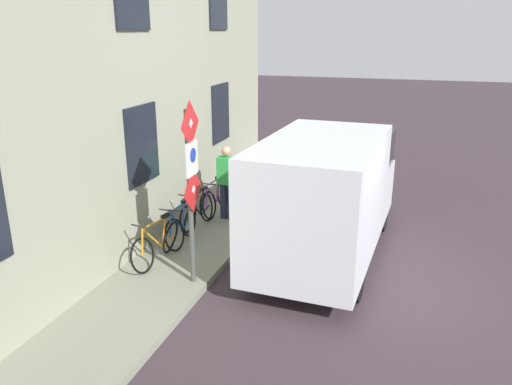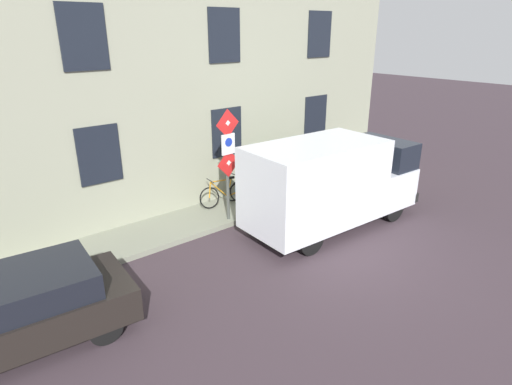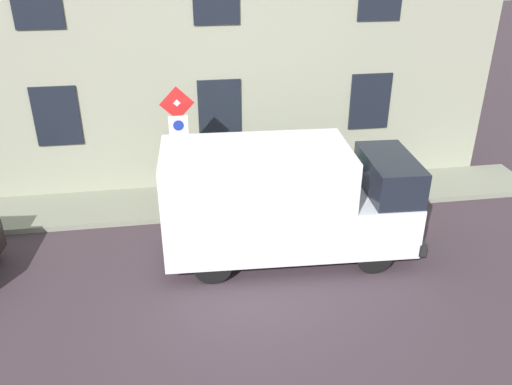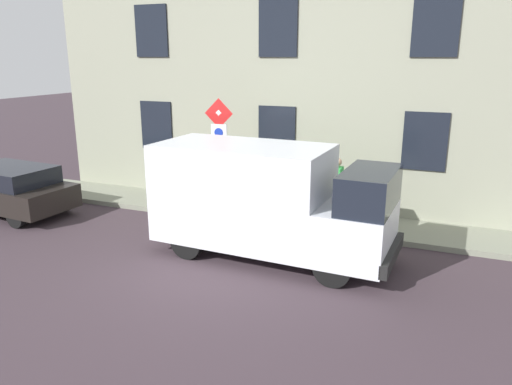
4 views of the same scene
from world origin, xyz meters
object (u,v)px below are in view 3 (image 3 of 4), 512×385
(sign_post_stacked, at_px, (179,138))
(pedestrian, at_px, (302,161))
(bicycle_purple, at_px, (306,174))
(bicycle_black, at_px, (272,176))
(bicycle_blue, at_px, (238,178))
(bicycle_orange, at_px, (203,180))
(delivery_van, at_px, (284,199))

(sign_post_stacked, relative_size, pedestrian, 1.77)
(sign_post_stacked, distance_m, bicycle_purple, 3.80)
(bicycle_purple, height_order, bicycle_black, same)
(sign_post_stacked, xyz_separation_m, bicycle_blue, (1.00, -1.46, -1.59))
(bicycle_orange, xyz_separation_m, pedestrian, (-0.41, -2.52, 0.56))
(delivery_van, bearing_deg, bicycle_purple, 70.00)
(sign_post_stacked, bearing_deg, pedestrian, -79.11)
(sign_post_stacked, distance_m, bicycle_blue, 2.38)
(bicycle_black, xyz_separation_m, bicycle_orange, (0.00, 1.84, 0.00))
(pedestrian, bearing_deg, delivery_van, -110.41)
(bicycle_purple, bearing_deg, bicycle_black, -0.52)
(delivery_van, height_order, bicycle_black, delivery_van)
(bicycle_orange, bearing_deg, bicycle_blue, -173.76)
(pedestrian, bearing_deg, bicycle_black, 150.14)
(pedestrian, bearing_deg, sign_post_stacked, -168.11)
(bicycle_purple, relative_size, pedestrian, 0.99)
(delivery_van, xyz_separation_m, pedestrian, (2.49, -0.98, -0.26))
(bicycle_blue, height_order, pedestrian, pedestrian)
(bicycle_orange, relative_size, pedestrian, 1.00)
(bicycle_purple, bearing_deg, pedestrian, 60.24)
(sign_post_stacked, xyz_separation_m, delivery_van, (-1.90, -2.09, -0.77))
(bicycle_blue, height_order, bicycle_orange, same)
(bicycle_purple, relative_size, bicycle_orange, 1.00)
(bicycle_purple, xyz_separation_m, bicycle_blue, (-0.00, 1.84, 0.00))
(bicycle_black, height_order, bicycle_blue, same)
(bicycle_blue, xyz_separation_m, bicycle_orange, (0.00, 0.92, 0.00))
(bicycle_blue, bearing_deg, delivery_van, 98.51)
(sign_post_stacked, distance_m, pedestrian, 3.29)
(pedestrian, bearing_deg, bicycle_purple, 61.74)
(delivery_van, height_order, bicycle_blue, delivery_van)
(pedestrian, bearing_deg, bicycle_orange, 171.74)
(delivery_van, relative_size, bicycle_blue, 3.15)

